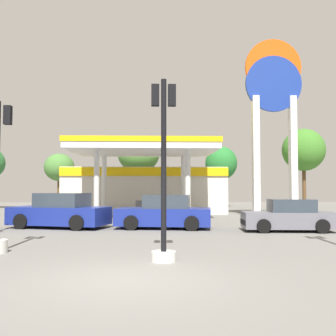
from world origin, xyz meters
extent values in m
plane|color=slate|center=(0.00, 0.00, 0.00)|extent=(90.00, 90.00, 0.00)
cube|color=beige|center=(-0.08, 22.66, 1.69)|extent=(11.84, 5.65, 3.37)
cube|color=#EAB70C|center=(-0.08, 19.78, 3.02)|extent=(11.84, 0.12, 0.60)
cube|color=white|center=(-0.08, 16.41, 4.23)|extent=(8.72, 6.25, 0.35)
cube|color=#EAB70C|center=(-0.08, 16.41, 4.56)|extent=(8.82, 6.35, 0.30)
cylinder|color=silver|center=(-2.70, 14.69, 2.03)|extent=(0.32, 0.32, 4.06)
cylinder|color=silver|center=(2.53, 14.69, 2.03)|extent=(0.32, 0.32, 4.06)
cylinder|color=silver|center=(-2.70, 18.13, 2.03)|extent=(0.32, 0.32, 4.06)
cylinder|color=silver|center=(2.53, 18.13, 2.03)|extent=(0.32, 0.32, 4.06)
cube|color=#4C4C51|center=(-0.08, 16.41, 0.55)|extent=(0.90, 0.60, 1.10)
cube|color=white|center=(6.93, 16.31, 3.82)|extent=(0.40, 0.56, 7.64)
cube|color=white|center=(9.27, 16.31, 3.82)|extent=(0.40, 0.56, 7.64)
cylinder|color=navy|center=(8.10, 16.31, 8.44)|extent=(3.55, 0.22, 3.55)
cylinder|color=#EA4C0C|center=(8.10, 16.33, 9.50)|extent=(3.55, 0.22, 3.55)
cube|color=white|center=(8.10, 16.37, 8.97)|extent=(3.26, 0.08, 0.64)
cylinder|color=black|center=(-5.51, 10.28, 0.35)|extent=(0.73, 0.43, 0.70)
cylinder|color=black|center=(-4.96, 12.06, 0.35)|extent=(0.73, 0.43, 0.70)
cylinder|color=black|center=(-2.80, 9.45, 0.35)|extent=(0.73, 0.43, 0.70)
cylinder|color=black|center=(-2.26, 11.23, 0.35)|extent=(0.73, 0.43, 0.70)
cube|color=navy|center=(-3.88, 10.76, 0.57)|extent=(4.92, 3.17, 0.83)
cube|color=#2D3842|center=(-3.73, 10.71, 1.29)|extent=(2.57, 2.26, 0.70)
cube|color=black|center=(-6.02, 11.41, 0.46)|extent=(0.66, 1.77, 0.26)
cylinder|color=black|center=(5.13, 8.21, 0.30)|extent=(0.60, 0.25, 0.59)
cylinder|color=black|center=(5.26, 9.79, 0.30)|extent=(0.60, 0.25, 0.59)
cylinder|color=black|center=(7.53, 8.02, 0.30)|extent=(0.60, 0.25, 0.59)
cylinder|color=black|center=(7.66, 9.60, 0.30)|extent=(0.60, 0.25, 0.59)
cube|color=slate|center=(6.40, 8.90, 0.49)|extent=(3.99, 1.93, 0.70)
cube|color=#2D3842|center=(6.53, 8.89, 1.10)|extent=(1.95, 1.58, 0.59)
cube|color=black|center=(4.50, 9.06, 0.39)|extent=(0.23, 1.55, 0.22)
cylinder|color=black|center=(-0.44, 9.57, 0.33)|extent=(0.69, 0.32, 0.66)
cylinder|color=black|center=(-0.18, 11.33, 0.33)|extent=(0.69, 0.32, 0.66)
cylinder|color=black|center=(2.23, 9.19, 0.33)|extent=(0.69, 0.32, 0.66)
cylinder|color=black|center=(2.48, 10.95, 0.33)|extent=(0.69, 0.32, 0.66)
cube|color=navy|center=(1.02, 10.26, 0.55)|extent=(4.55, 2.41, 0.79)
cube|color=#2D3842|center=(1.18, 10.24, 1.23)|extent=(2.27, 1.89, 0.66)
cube|color=black|center=(-1.09, 10.57, 0.43)|extent=(0.37, 1.73, 0.25)
cube|color=black|center=(-3.80, 3.66, 4.05)|extent=(0.21, 0.20, 0.57)
sphere|color=red|center=(-3.80, 3.78, 4.23)|extent=(0.15, 0.15, 0.15)
sphere|color=#D89E0C|center=(-3.80, 3.78, 4.05)|extent=(0.15, 0.15, 0.15)
sphere|color=green|center=(-3.80, 3.78, 3.87)|extent=(0.15, 0.15, 0.15)
cylinder|color=silver|center=(0.82, 1.96, 0.13)|extent=(0.63, 0.63, 0.26)
cylinder|color=black|center=(0.82, 1.96, 2.48)|extent=(0.14, 0.14, 4.46)
cube|color=black|center=(0.60, 2.12, 4.33)|extent=(0.21, 0.20, 0.57)
sphere|color=red|center=(0.60, 2.24, 4.51)|extent=(0.15, 0.15, 0.15)
sphere|color=#D89E0C|center=(0.60, 2.24, 4.33)|extent=(0.15, 0.15, 0.15)
sphere|color=green|center=(0.60, 2.24, 4.15)|extent=(0.15, 0.15, 0.15)
cube|color=black|center=(1.04, 2.12, 4.33)|extent=(0.21, 0.20, 0.57)
sphere|color=red|center=(1.04, 2.24, 4.51)|extent=(0.15, 0.15, 0.15)
sphere|color=#D89E0C|center=(1.04, 2.24, 4.33)|extent=(0.15, 0.15, 0.15)
sphere|color=green|center=(1.04, 2.24, 4.15)|extent=(0.15, 0.15, 0.15)
cylinder|color=brown|center=(-8.42, 30.08, 1.39)|extent=(0.31, 0.31, 2.78)
ellipsoid|color=#477A35|center=(-8.42, 30.08, 3.85)|extent=(2.85, 2.85, 2.62)
cylinder|color=brown|center=(-0.84, 29.05, 1.77)|extent=(0.32, 0.32, 3.54)
ellipsoid|color=#447630|center=(-0.84, 29.05, 4.99)|extent=(3.86, 3.86, 3.32)
cylinder|color=brown|center=(7.14, 30.38, 1.57)|extent=(0.36, 0.36, 3.14)
ellipsoid|color=#26732E|center=(7.14, 30.38, 4.30)|extent=(3.08, 3.08, 3.25)
cylinder|color=brown|center=(14.56, 28.43, 1.98)|extent=(0.34, 0.34, 3.96)
ellipsoid|color=#3C7827|center=(14.56, 28.43, 5.43)|extent=(3.94, 3.94, 3.93)
camera|label=1|loc=(0.55, -8.39, 1.87)|focal=42.94mm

